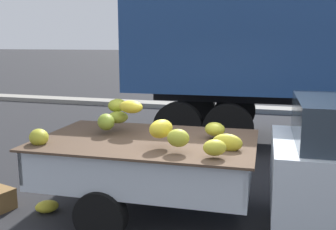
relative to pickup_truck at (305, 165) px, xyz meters
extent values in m
plane|color=#28282B|center=(-1.17, -0.27, -0.88)|extent=(220.00, 220.00, 0.00)
cube|color=gray|center=(-1.17, 8.63, -0.80)|extent=(80.00, 0.80, 0.16)
cube|color=silver|center=(-2.01, -0.09, -0.30)|extent=(2.82, 1.84, 0.08)
cube|color=silver|center=(-2.05, 0.75, -0.04)|extent=(2.75, 0.17, 0.44)
cube|color=silver|center=(-1.98, -0.92, -0.04)|extent=(2.75, 0.17, 0.44)
cube|color=silver|center=(-0.66, -0.03, -0.04)|extent=(0.13, 1.72, 0.44)
cube|color=silver|center=(-3.36, -0.15, -0.04)|extent=(0.13, 1.72, 0.44)
cube|color=#B21914|center=(-2.05, 0.78, -0.08)|extent=(2.64, 0.13, 0.07)
cube|color=brown|center=(-2.01, -0.09, 0.19)|extent=(2.95, 1.97, 0.03)
ellipsoid|color=gold|center=(-1.70, -0.44, 0.44)|extent=(0.35, 0.41, 0.23)
ellipsoid|color=gold|center=(-1.00, -0.69, 0.32)|extent=(0.32, 0.28, 0.18)
ellipsoid|color=#95A42E|center=(-2.57, 0.24, 0.40)|extent=(0.39, 0.40, 0.17)
ellipsoid|color=gold|center=(-3.24, -0.72, 0.28)|extent=(0.37, 0.38, 0.22)
ellipsoid|color=gold|center=(-0.91, -0.31, 0.29)|extent=(0.39, 0.22, 0.22)
ellipsoid|color=#ABB131|center=(-1.44, -0.60, 0.38)|extent=(0.27, 0.21, 0.21)
ellipsoid|color=olive|center=(-2.64, 0.00, 0.38)|extent=(0.36, 0.38, 0.23)
ellipsoid|color=gold|center=(-1.15, 0.17, 0.33)|extent=(0.38, 0.39, 0.18)
ellipsoid|color=yellow|center=(-2.33, 0.14, 0.58)|extent=(0.43, 0.35, 0.18)
ellipsoid|color=#A4AC2F|center=(-2.65, 0.40, 0.55)|extent=(0.33, 0.37, 0.19)
cylinder|color=black|center=(-2.38, 0.73, -0.56)|extent=(0.65, 0.23, 0.64)
cylinder|color=black|center=(-2.30, -0.93, -0.56)|extent=(0.65, 0.23, 0.64)
cylinder|color=black|center=(-1.52, 5.62, -0.34)|extent=(1.10, 0.36, 1.08)
cylinder|color=black|center=(-1.38, 3.23, -0.34)|extent=(1.10, 0.36, 1.08)
cylinder|color=black|center=(-2.60, 5.56, -0.34)|extent=(1.10, 0.36, 1.08)
cylinder|color=black|center=(-2.46, 3.16, -0.34)|extent=(1.10, 0.36, 1.08)
ellipsoid|color=gold|center=(-3.40, -0.41, -0.80)|extent=(0.41, 0.39, 0.16)
camera|label=1|loc=(-0.30, -4.80, 1.47)|focal=41.32mm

